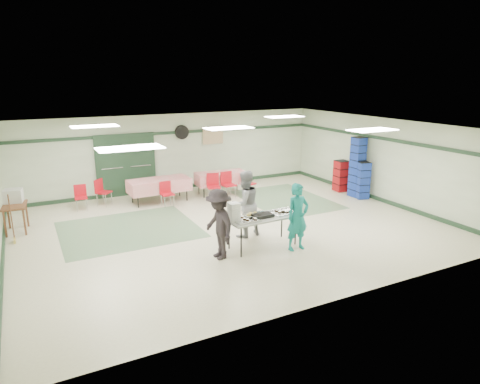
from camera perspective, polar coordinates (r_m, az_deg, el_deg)
name	(u,v)px	position (r m, az deg, el deg)	size (l,w,h in m)	color
floor	(229,226)	(11.74, -1.45, -4.58)	(11.00, 11.00, 0.00)	beige
ceiling	(228,127)	(11.12, -1.54, 8.63)	(11.00, 11.00, 0.00)	white
wall_back	(174,152)	(15.45, -8.80, 5.27)	(11.00, 11.00, 0.00)	beige
wall_front	(340,231)	(7.72, 13.25, -5.11)	(11.00, 11.00, 0.00)	beige
wall_right	(382,160)	(14.55, 18.45, 4.05)	(9.00, 9.00, 0.00)	beige
trim_back	(173,133)	(15.32, -8.87, 7.83)	(11.00, 0.06, 0.10)	#1E3724
baseboard_back	(176,187)	(15.69, -8.58, 0.61)	(11.00, 0.06, 0.12)	#1E3724
baseboard_left	(2,263)	(10.72, -29.11, -8.25)	(9.00, 0.06, 0.12)	#1E3724
trim_right	(384,139)	(14.42, 18.60, 6.77)	(9.00, 0.06, 0.10)	#1E3724
baseboard_right	(378,199)	(14.82, 17.96, -0.85)	(9.00, 0.06, 0.12)	#1E3724
green_patch_a	(129,229)	(11.87, -14.57, -4.84)	(3.50, 3.00, 0.01)	slate
green_patch_b	(285,199)	(14.30, 6.05, -0.99)	(2.50, 3.50, 0.01)	slate
double_door_left	(112,167)	(14.91, -16.72, 3.27)	(0.90, 0.06, 2.10)	gray
double_door_right	(140,164)	(15.11, -13.18, 3.66)	(0.90, 0.06, 2.10)	gray
door_frame	(126,165)	(14.98, -14.94, 3.45)	(2.00, 0.03, 2.15)	#1E3724
wall_fan	(182,132)	(15.39, -7.77, 7.90)	(0.50, 0.50, 0.10)	black
scroll_banner	(213,136)	(15.85, -3.62, 7.50)	(0.80, 0.02, 0.60)	tan
serving_table	(263,218)	(10.16, 3.07, -3.53)	(1.80, 0.80, 0.76)	#B0B0AB
sheet_tray_right	(284,212)	(10.45, 5.91, -2.72)	(0.62, 0.47, 0.02)	silver
sheet_tray_mid	(258,216)	(10.15, 2.40, -3.20)	(0.60, 0.46, 0.02)	silver
sheet_tray_left	(246,220)	(9.83, 0.85, -3.80)	(0.58, 0.44, 0.02)	silver
baking_pan	(263,215)	(10.09, 3.06, -3.14)	(0.48, 0.30, 0.08)	black
foam_box_stack	(234,212)	(9.75, -0.82, -2.70)	(0.24, 0.22, 0.43)	white
volunteer_teal	(298,217)	(10.06, 7.69, -3.32)	(0.58, 0.38, 1.60)	#127E7D
volunteer_grey	(245,204)	(10.78, 0.63, -1.60)	(0.83, 0.65, 1.71)	gray
volunteer_dark	(219,224)	(9.50, -2.85, -4.32)	(1.03, 0.59, 1.60)	black
dining_table_a	(221,178)	(14.82, -2.56, 1.92)	(1.78, 0.90, 0.77)	red
dining_table_b	(159,185)	(14.07, -10.72, 0.95)	(1.99, 0.95, 0.77)	red
chair_a	(228,182)	(14.32, -1.67, 1.35)	(0.43, 0.43, 0.89)	red
chair_b	(213,184)	(14.10, -3.60, 1.10)	(0.50, 0.50, 0.88)	red
chair_c	(247,181)	(14.64, 0.95, 1.48)	(0.48, 0.49, 0.81)	red
chair_d	(166,191)	(13.57, -9.80, 0.09)	(0.39, 0.39, 0.79)	red
chair_loose_a	(101,190)	(14.16, -18.00, 0.31)	(0.55, 0.55, 0.84)	red
chair_loose_b	(81,195)	(13.91, -20.49, -0.34)	(0.39, 0.39, 0.78)	red
crate_stack_blue_a	(357,167)	(14.90, 15.37, 3.21)	(0.39, 0.39, 2.03)	#193A9A
crate_stack_red	(341,176)	(15.56, 13.33, 2.10)	(0.42, 0.42, 1.10)	maroon
crate_stack_blue_b	(362,180)	(14.78, 16.02, 1.51)	(0.38, 0.38, 1.24)	#193A9A
printer_table	(15,209)	(12.59, -27.82, -1.97)	(0.65, 0.92, 0.74)	brown
office_printer	(13,196)	(12.77, -27.98, -0.44)	(0.45, 0.39, 0.35)	beige
broom	(11,218)	(11.84, -28.19, -3.03)	(0.03, 0.03, 1.23)	brown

